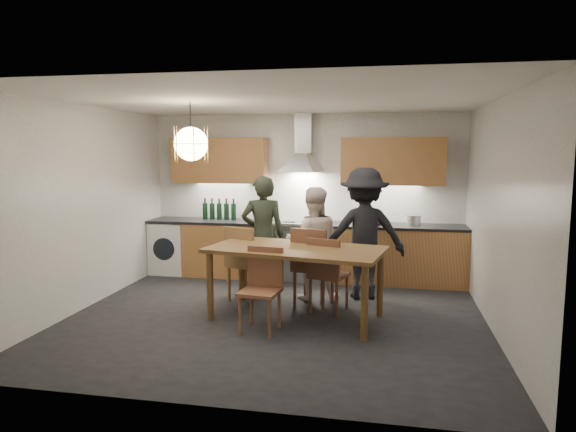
% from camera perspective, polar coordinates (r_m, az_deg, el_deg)
% --- Properties ---
extents(ground, '(5.00, 5.00, 0.00)m').
position_cam_1_polar(ground, '(6.39, -1.39, -11.18)').
color(ground, black).
rests_on(ground, ground).
extents(room_shell, '(5.02, 4.52, 2.61)m').
position_cam_1_polar(room_shell, '(6.07, -1.44, 4.30)').
color(room_shell, white).
rests_on(room_shell, ground).
extents(counter_run, '(5.00, 0.62, 0.90)m').
position_cam_1_polar(counter_run, '(8.12, 1.70, -3.87)').
color(counter_run, '#BF8249').
rests_on(counter_run, ground).
extents(range_stove, '(0.90, 0.60, 0.92)m').
position_cam_1_polar(range_stove, '(8.12, 1.53, -3.93)').
color(range_stove, silver).
rests_on(range_stove, ground).
extents(wall_fixtures, '(4.30, 0.54, 1.10)m').
position_cam_1_polar(wall_fixtures, '(8.09, 1.70, 6.23)').
color(wall_fixtures, '#B98047').
rests_on(wall_fixtures, ground).
extents(pendant_lamp, '(0.43, 0.43, 0.70)m').
position_cam_1_polar(pendant_lamp, '(6.25, -10.73, 7.87)').
color(pendant_lamp, black).
rests_on(pendant_lamp, ground).
extents(dining_table, '(2.21, 1.38, 0.87)m').
position_cam_1_polar(dining_table, '(6.16, 0.89, -4.45)').
color(dining_table, brown).
rests_on(dining_table, ground).
extents(chair_back_left, '(0.59, 0.59, 1.02)m').
position_cam_1_polar(chair_back_left, '(6.90, -4.91, -4.76)').
color(chair_back_left, brown).
rests_on(chair_back_left, ground).
extents(chair_back_mid, '(0.56, 0.56, 1.05)m').
position_cam_1_polar(chair_back_mid, '(6.60, 2.62, -5.15)').
color(chair_back_mid, brown).
rests_on(chair_back_mid, ground).
extents(chair_back_right, '(0.54, 0.54, 0.96)m').
position_cam_1_polar(chair_back_right, '(6.42, 4.29, -6.00)').
color(chair_back_right, brown).
rests_on(chair_back_right, ground).
extents(chair_front, '(0.47, 0.47, 0.94)m').
position_cam_1_polar(chair_front, '(5.85, -2.86, -7.44)').
color(chair_front, brown).
rests_on(chair_front, ground).
extents(person_left, '(0.69, 0.54, 1.67)m').
position_cam_1_polar(person_left, '(7.26, -2.80, -2.12)').
color(person_left, black).
rests_on(person_left, ground).
extents(person_mid, '(0.84, 0.70, 1.54)m').
position_cam_1_polar(person_mid, '(7.00, 2.78, -3.04)').
color(person_mid, beige).
rests_on(person_mid, ground).
extents(person_right, '(1.27, 0.90, 1.79)m').
position_cam_1_polar(person_right, '(7.09, 8.42, -1.93)').
color(person_right, black).
rests_on(person_right, ground).
extents(mixing_bowl, '(0.39, 0.39, 0.08)m').
position_cam_1_polar(mixing_bowl, '(7.94, 9.60, -0.66)').
color(mixing_bowl, '#B1B1B5').
rests_on(mixing_bowl, counter_run).
extents(stock_pot, '(0.22, 0.22, 0.15)m').
position_cam_1_polar(stock_pot, '(7.96, 13.79, -0.50)').
color(stock_pot, silver).
rests_on(stock_pot, counter_run).
extents(wine_bottles, '(0.57, 0.08, 0.34)m').
position_cam_1_polar(wine_bottles, '(8.44, -7.65, 0.76)').
color(wine_bottles, black).
rests_on(wine_bottles, counter_run).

